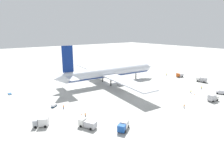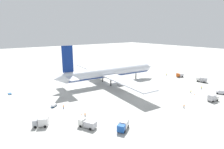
% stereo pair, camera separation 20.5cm
% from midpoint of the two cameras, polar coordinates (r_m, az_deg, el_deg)
% --- Properties ---
extents(ground_plane, '(600.00, 600.00, 0.00)m').
position_cam_midpoint_polar(ground_plane, '(117.00, -0.39, -2.71)').
color(ground_plane, '#B2B2AD').
extents(airliner, '(69.47, 80.38, 24.74)m').
position_cam_midpoint_polar(airliner, '(114.66, -1.01, 0.57)').
color(airliner, silver).
rests_on(airliner, ground).
extents(service_truck_0, '(5.56, 4.63, 3.16)m').
position_cam_midpoint_polar(service_truck_0, '(70.37, -20.96, -13.48)').
color(service_truck_0, '#999EA5').
rests_on(service_truck_0, ground).
extents(service_truck_1, '(6.28, 5.07, 2.89)m').
position_cam_midpoint_polar(service_truck_1, '(64.29, 3.60, -15.32)').
color(service_truck_1, '#194CA5').
rests_on(service_truck_1, ground).
extents(service_truck_2, '(5.21, 3.74, 2.78)m').
position_cam_midpoint_polar(service_truck_2, '(140.78, 20.24, -0.17)').
color(service_truck_2, '#BF4C14').
rests_on(service_truck_2, ground).
extents(service_truck_3, '(4.92, 6.80, 2.79)m').
position_cam_midpoint_polar(service_truck_3, '(66.01, -7.57, -14.70)').
color(service_truck_3, white).
rests_on(service_truck_3, ground).
extents(service_truck_4, '(3.61, 6.48, 3.08)m').
position_cam_midpoint_polar(service_truck_4, '(132.97, 26.07, -1.38)').
color(service_truck_4, white).
rests_on(service_truck_4, ground).
extents(service_truck_5, '(5.55, 3.33, 3.19)m').
position_cam_midpoint_polar(service_truck_5, '(99.66, 28.73, -6.32)').
color(service_truck_5, white).
rests_on(service_truck_5, ground).
extents(service_van, '(3.79, 4.84, 1.97)m').
position_cam_midpoint_polar(service_van, '(112.93, 30.64, -4.69)').
color(service_van, silver).
rests_on(service_van, ground).
extents(baggage_cart_0, '(1.55, 3.45, 0.40)m').
position_cam_midpoint_polar(baggage_cart_0, '(110.97, -28.99, -5.20)').
color(baggage_cart_0, '#26598C').
rests_on(baggage_cart_0, ground).
extents(baggage_cart_1, '(3.19, 2.75, 1.17)m').
position_cam_midpoint_polar(baggage_cart_1, '(85.59, -17.47, -9.07)').
color(baggage_cart_1, '#26598C').
rests_on(baggage_cart_1, ground).
extents(ground_worker_0, '(0.56, 0.56, 1.68)m').
position_cam_midpoint_polar(ground_worker_0, '(116.68, 25.96, -3.71)').
color(ground_worker_0, navy).
rests_on(ground_worker_0, ground).
extents(ground_worker_1, '(0.53, 0.53, 1.78)m').
position_cam_midpoint_polar(ground_worker_1, '(73.29, -8.25, -12.25)').
color(ground_worker_1, black).
rests_on(ground_worker_1, ground).
extents(ground_worker_2, '(0.40, 0.40, 1.61)m').
position_cam_midpoint_polar(ground_worker_2, '(107.20, 23.23, -4.90)').
color(ground_worker_2, navy).
rests_on(ground_worker_2, ground).
extents(ground_worker_3, '(0.56, 0.56, 1.77)m').
position_cam_midpoint_polar(ground_worker_3, '(142.23, 16.58, 0.02)').
color(ground_worker_3, black).
rests_on(ground_worker_3, ground).
extents(ground_worker_4, '(0.42, 0.42, 1.66)m').
position_cam_midpoint_polar(ground_worker_4, '(82.45, -14.74, -9.62)').
color(ground_worker_4, navy).
rests_on(ground_worker_4, ground).
extents(ground_worker_5, '(0.55, 0.55, 1.68)m').
position_cam_midpoint_polar(ground_worker_5, '(86.24, 21.42, -9.08)').
color(ground_worker_5, '#3F3F47').
rests_on(ground_worker_5, ground).
extents(traffic_cone_0, '(0.36, 0.36, 0.55)m').
position_cam_midpoint_polar(traffic_cone_0, '(75.64, -9.41, -11.98)').
color(traffic_cone_0, orange).
rests_on(traffic_cone_0, ground).
extents(traffic_cone_1, '(0.36, 0.36, 0.55)m').
position_cam_midpoint_polar(traffic_cone_1, '(105.63, 24.11, -5.55)').
color(traffic_cone_1, orange).
rests_on(traffic_cone_1, ground).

